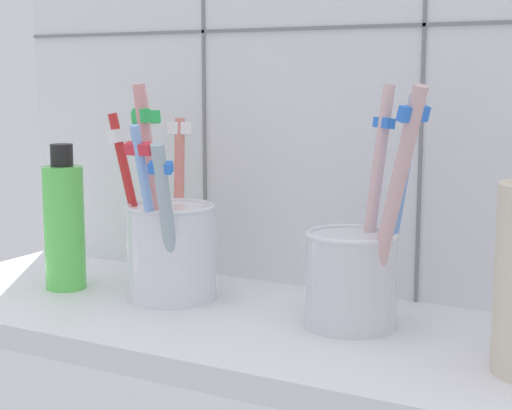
% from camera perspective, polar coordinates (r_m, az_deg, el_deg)
% --- Properties ---
extents(counter_slab, '(0.64, 0.22, 0.02)m').
position_cam_1_polar(counter_slab, '(0.67, -0.76, -8.62)').
color(counter_slab, silver).
rests_on(counter_slab, ground).
extents(tile_wall_back, '(0.64, 0.02, 0.45)m').
position_cam_1_polar(tile_wall_back, '(0.74, 3.86, 9.99)').
color(tile_wall_back, white).
rests_on(tile_wall_back, ground).
extents(toothbrush_cup_left, '(0.10, 0.12, 0.19)m').
position_cam_1_polar(toothbrush_cup_left, '(0.71, -6.07, -2.59)').
color(toothbrush_cup_left, white).
rests_on(toothbrush_cup_left, counter_slab).
extents(toothbrush_cup_right, '(0.10, 0.08, 0.19)m').
position_cam_1_polar(toothbrush_cup_right, '(0.63, 6.97, -4.39)').
color(toothbrush_cup_right, silver).
rests_on(toothbrush_cup_right, counter_slab).
extents(soap_bottle, '(0.04, 0.04, 0.13)m').
position_cam_1_polar(soap_bottle, '(0.76, -13.33, -1.33)').
color(soap_bottle, '#60DB57').
rests_on(soap_bottle, counter_slab).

